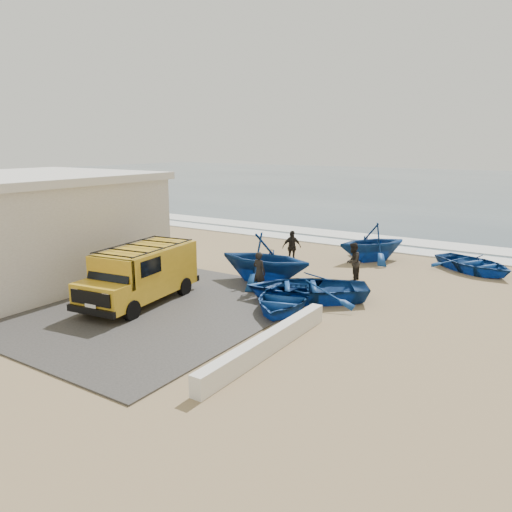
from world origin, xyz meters
The scene contains 16 objects.
ground centered at (0.00, 0.00, 0.00)m, with size 160.00×160.00×0.00m, color #987F58.
slab centered at (-2.00, -2.00, 0.03)m, with size 12.00×10.00×0.05m, color #423F3D.
ocean centered at (0.00, 56.00, 0.00)m, with size 180.00×88.00×0.01m, color #385166.
surf_line centered at (0.00, 12.00, 0.03)m, with size 180.00×1.60×0.06m, color white.
surf_wash centered at (0.00, 14.50, 0.02)m, with size 180.00×2.20×0.04m, color white.
building centered at (-7.50, -2.00, 2.16)m, with size 8.40×9.40×4.30m.
parapet centered at (5.00, -3.00, 0.28)m, with size 0.35×6.00×0.55m, color silver.
van centered at (-1.00, -1.70, 1.09)m, with size 2.45×4.94×2.03m.
boat_near_left centered at (3.52, 0.38, 0.37)m, with size 2.53×3.54×0.73m, color navy.
boat_near_right centered at (3.71, 1.76, 0.45)m, with size 3.08×4.31×0.89m, color navy.
boat_mid_left centered at (1.23, 2.85, 1.01)m, with size 3.31×3.83×2.02m, color navy.
boat_far_left centered at (3.46, 8.93, 0.91)m, with size 2.98×3.45×1.82m, color navy.
boat_far_right centered at (7.99, 9.27, 0.38)m, with size 2.60×3.65×0.76m, color navy.
fisherman_front centered at (1.74, 1.65, 0.77)m, with size 0.57×0.37×1.55m, color black.
fisherman_middle centered at (4.08, 5.07, 0.79)m, with size 0.77×0.60×1.58m, color black.
fisherman_back centered at (0.56, 6.27, 0.79)m, with size 0.92×0.38×1.57m, color black.
Camera 1 is at (11.58, -13.61, 5.52)m, focal length 35.00 mm.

